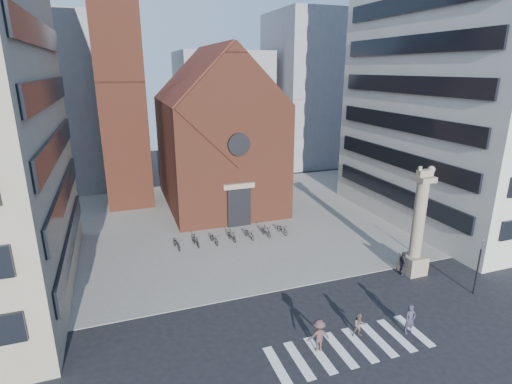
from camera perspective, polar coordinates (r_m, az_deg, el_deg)
ground at (r=27.20m, az=8.70°, el=-17.58°), size 120.00×120.00×0.00m
piazza at (r=42.89m, az=-3.26°, el=-3.85°), size 46.00×30.00×0.05m
zebra_crossing at (r=25.39m, az=13.26°, el=-20.75°), size 10.20×3.20×0.01m
church at (r=46.46m, az=-5.55°, el=7.93°), size 12.00×16.65×18.00m
campanile at (r=47.47m, az=-19.08°, el=16.71°), size 5.50×5.50×31.20m
building_right at (r=47.11m, az=29.79°, el=15.77°), size 18.00×22.00×32.00m
bg_block_left at (r=60.29m, az=-28.57°, el=10.99°), size 16.00×14.00×22.00m
bg_block_mid at (r=66.99m, az=-4.79°, el=11.68°), size 14.00×12.00×18.00m
bg_block_right at (r=69.88m, az=9.01°, el=14.23°), size 16.00×14.00×24.00m
lion_column at (r=33.05m, az=22.05°, el=-5.35°), size 1.63×1.60×8.68m
traffic_light at (r=32.35m, az=29.17°, el=-9.10°), size 0.13×0.16×4.30m
pedestrian_0 at (r=26.94m, az=21.16°, el=-16.59°), size 0.70×0.46×1.92m
pedestrian_1 at (r=25.88m, az=14.53°, el=-17.93°), size 0.86×0.73×1.54m
pedestrian_2 at (r=33.42m, az=20.24°, el=-9.56°), size 0.81×1.23×1.95m
pedestrian_3 at (r=24.27m, az=8.94°, el=-19.56°), size 1.34×0.86×1.97m
scooter_0 at (r=36.46m, az=-11.24°, el=-7.26°), size 0.94×1.89×0.95m
scooter_1 at (r=36.68m, az=-8.60°, el=-6.87°), size 0.80×1.81×1.05m
scooter_2 at (r=37.01m, az=-6.00°, el=-6.62°), size 0.94×1.89×0.95m
scooter_3 at (r=37.38m, az=-3.46°, el=-6.22°), size 0.80×1.81×1.05m
scooter_4 at (r=37.86m, az=-0.97°, el=-5.96°), size 0.94×1.89×0.95m
scooter_5 at (r=38.37m, az=1.44°, el=-5.55°), size 0.80×1.81×1.05m
scooter_6 at (r=38.99m, az=3.79°, el=-5.29°), size 0.94×1.89×0.95m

